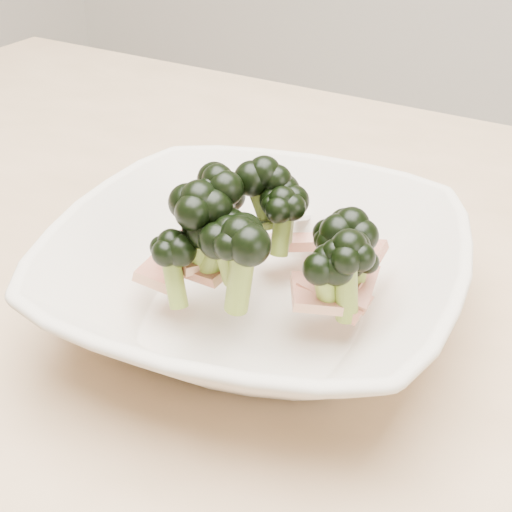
# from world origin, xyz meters

# --- Properties ---
(dining_table) EXTENTS (1.20, 0.80, 0.75)m
(dining_table) POSITION_xyz_m (0.00, 0.00, 0.65)
(dining_table) COLOR tan
(dining_table) RESTS_ON ground
(broccoli_dish) EXTENTS (0.32, 0.32, 0.12)m
(broccoli_dish) POSITION_xyz_m (0.06, -0.05, 0.79)
(broccoli_dish) COLOR beige
(broccoli_dish) RESTS_ON dining_table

